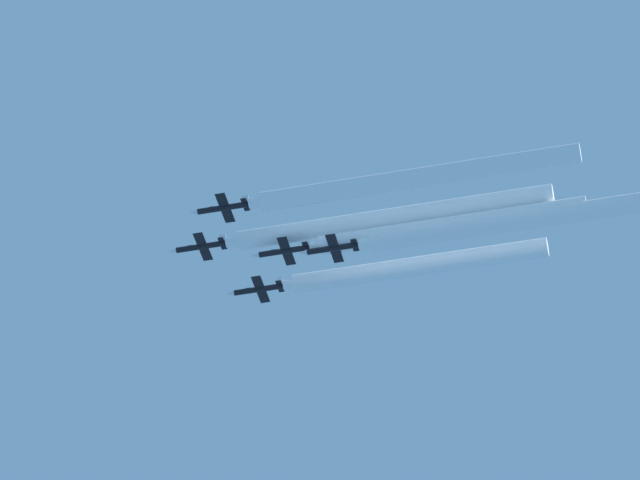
# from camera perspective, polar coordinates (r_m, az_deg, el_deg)

# --- Properties ---
(jet_lead) EXTENTS (7.72, 11.24, 2.70)m
(jet_lead) POSITION_cam_1_polar(r_m,az_deg,el_deg) (374.15, -3.41, -0.19)
(jet_lead) COLOR black
(jet_left_wingman) EXTENTS (7.72, 11.24, 2.70)m
(jet_left_wingman) POSITION_cam_1_polar(r_m,az_deg,el_deg) (362.80, -2.79, 0.90)
(jet_left_wingman) COLOR black
(jet_right_wingman) EXTENTS (7.72, 11.24, 2.70)m
(jet_right_wingman) POSITION_cam_1_polar(r_m,az_deg,el_deg) (379.38, -1.79, -1.40)
(jet_right_wingman) COLOR black
(jet_slot) EXTENTS (7.72, 11.24, 2.70)m
(jet_slot) POSITION_cam_1_polar(r_m,az_deg,el_deg) (368.35, -1.06, -0.32)
(jet_slot) COLOR black
(jet_high_trail) EXTENTS (7.72, 11.24, 2.70)m
(jet_high_trail) POSITION_cam_1_polar(r_m,az_deg,el_deg) (365.03, 0.29, -0.24)
(jet_high_trail) COLOR black
(smoke_trail_lead) EXTENTS (3.56, 60.32, 3.56)m
(smoke_trail_lead) POSITION_cam_1_polar(r_m,az_deg,el_deg) (367.84, 1.90, 0.61)
(smoke_trail_lead) COLOR white
(smoke_trail_left_wingman) EXTENTS (3.56, 59.18, 3.56)m
(smoke_trail_left_wingman) POSITION_cam_1_polar(r_m,az_deg,el_deg) (357.09, 2.60, 1.73)
(smoke_trail_left_wingman) COLOR white
(smoke_trail_right_wingman) EXTENTS (3.56, 49.49, 3.56)m
(smoke_trail_right_wingman) POSITION_cam_1_polar(r_m,az_deg,el_deg) (374.55, 2.65, -0.75)
(smoke_trail_right_wingman) COLOR white
(smoke_trail_slot) EXTENTS (3.56, 50.19, 3.56)m
(smoke_trail_slot) POSITION_cam_1_polar(r_m,az_deg,el_deg) (363.97, 3.57, 0.37)
(smoke_trail_slot) COLOR white
(smoke_trail_high_trail) EXTENTS (3.56, 58.97, 3.56)m
(smoke_trail_high_trail) POSITION_cam_1_polar(r_m,az_deg,el_deg) (361.06, 5.67, 0.56)
(smoke_trail_high_trail) COLOR white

